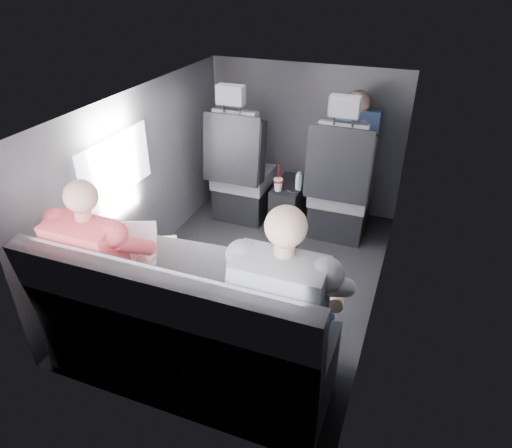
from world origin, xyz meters
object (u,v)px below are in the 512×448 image
at_px(center_console, 289,204).
at_px(laptop_black, 293,291).
at_px(laptop_silver, 201,267).
at_px(passenger_rear_right, 289,307).
at_px(laptop_white, 138,247).
at_px(passenger_front_right, 354,145).
at_px(front_seat_left, 241,178).
at_px(passenger_rear_left, 110,266).
at_px(rear_bench, 184,340).
at_px(front_seat_right, 340,194).
at_px(water_bottle, 299,182).
at_px(soda_cup, 278,184).

relative_size(center_console, laptop_black, 1.24).
xyz_separation_m(laptop_silver, passenger_rear_right, (0.55, -0.15, -0.00)).
bearing_deg(laptop_white, laptop_silver, -6.54).
distance_m(laptop_black, passenger_front_right, 1.93).
height_order(front_seat_left, passenger_rear_left, front_seat_left).
bearing_deg(rear_bench, laptop_black, 23.44).
height_order(front_seat_right, laptop_silver, front_seat_right).
xyz_separation_m(center_console, laptop_silver, (0.00, -1.70, 0.44)).
bearing_deg(water_bottle, passenger_rear_left, -108.81).
bearing_deg(front_seat_left, water_bottle, -4.81).
height_order(front_seat_right, laptop_white, front_seat_right).
relative_size(rear_bench, passenger_front_right, 2.07).
relative_size(laptop_white, passenger_rear_right, 0.38).
bearing_deg(soda_cup, laptop_silver, -87.82).
bearing_deg(laptop_white, passenger_rear_right, -11.11).
xyz_separation_m(passenger_rear_left, passenger_front_right, (0.98, 2.06, 0.13)).
bearing_deg(front_seat_left, laptop_black, -59.41).
bearing_deg(soda_cup, passenger_rear_right, -69.97).
relative_size(front_seat_right, laptop_silver, 3.10).
distance_m(front_seat_left, passenger_rear_right, 2.08).
bearing_deg(laptop_silver, front_seat_left, 105.20).
distance_m(center_console, rear_bench, 1.94).
distance_m(laptop_silver, passenger_front_right, 1.98).
relative_size(water_bottle, laptop_silver, 0.39).
height_order(water_bottle, laptop_white, laptop_white).
xyz_separation_m(passenger_rear_left, passenger_rear_right, (1.06, -0.00, 0.02)).
height_order(front_seat_left, water_bottle, front_seat_left).
bearing_deg(center_console, rear_bench, -90.00).
bearing_deg(rear_bench, soda_cup, 91.84).
bearing_deg(passenger_front_right, laptop_white, -116.27).
xyz_separation_m(laptop_black, passenger_rear_left, (-1.04, -0.14, -0.01)).
relative_size(front_seat_left, passenger_rear_left, 1.06).
xyz_separation_m(laptop_silver, laptop_black, (0.54, -0.01, -0.01)).
distance_m(passenger_rear_left, passenger_front_right, 2.29).
height_order(laptop_black, passenger_rear_left, passenger_rear_left).
height_order(soda_cup, laptop_silver, laptop_silver).
bearing_deg(passenger_rear_left, laptop_silver, 16.05).
bearing_deg(soda_cup, laptop_black, -68.97).
xyz_separation_m(water_bottle, passenger_rear_left, (-0.60, -1.76, 0.14)).
height_order(center_console, soda_cup, soda_cup).
distance_m(front_seat_right, laptop_white, 1.86).
bearing_deg(center_console, front_seat_left, -174.93).
distance_m(water_bottle, laptop_silver, 1.63).
bearing_deg(front_seat_left, center_console, 5.07).
bearing_deg(center_console, laptop_silver, -89.95).
distance_m(soda_cup, passenger_rear_right, 1.80).
relative_size(laptop_black, passenger_rear_left, 0.32).
height_order(laptop_white, passenger_front_right, passenger_front_right).
bearing_deg(laptop_silver, soda_cup, 92.18).
bearing_deg(laptop_black, passenger_rear_left, -172.47).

